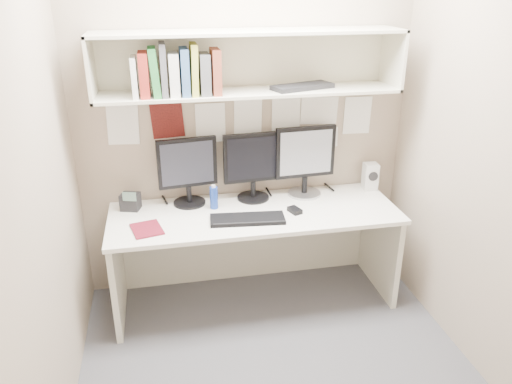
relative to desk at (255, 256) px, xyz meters
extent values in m
cube|color=#46464B|center=(0.00, -0.65, -0.37)|extent=(2.40, 2.00, 0.01)
cube|color=gray|center=(0.00, 0.35, 0.93)|extent=(2.40, 0.02, 2.60)
cube|color=gray|center=(0.00, -1.65, 0.93)|extent=(2.40, 0.02, 2.60)
cube|color=gray|center=(-1.20, -0.65, 0.93)|extent=(0.02, 2.00, 2.60)
cube|color=gray|center=(1.20, -0.65, 0.93)|extent=(0.02, 2.00, 2.60)
cube|color=white|center=(0.00, -0.01, 0.35)|extent=(2.00, 0.70, 0.03)
cube|color=beige|center=(0.00, 0.32, -0.02)|extent=(1.96, 0.02, 0.70)
cube|color=beige|center=(0.00, 0.16, 1.16)|extent=(2.00, 0.38, 0.02)
cube|color=beige|center=(0.00, 0.16, 1.54)|extent=(2.00, 0.38, 0.02)
cube|color=beige|center=(0.00, 0.34, 1.35)|extent=(2.00, 0.02, 0.40)
cube|color=beige|center=(-0.99, 0.16, 1.35)|extent=(0.02, 0.38, 0.40)
cube|color=beige|center=(0.99, 0.16, 1.35)|extent=(0.02, 0.38, 0.40)
cylinder|color=black|center=(-0.44, 0.21, 0.37)|extent=(0.23, 0.23, 0.02)
cylinder|color=black|center=(-0.44, 0.21, 0.44)|extent=(0.04, 0.04, 0.11)
cube|color=black|center=(-0.44, 0.22, 0.67)|extent=(0.42, 0.09, 0.35)
cube|color=black|center=(-0.44, 0.20, 0.67)|extent=(0.36, 0.05, 0.30)
cylinder|color=black|center=(0.03, 0.21, 0.37)|extent=(0.23, 0.23, 0.02)
cylinder|color=black|center=(0.03, 0.21, 0.44)|extent=(0.04, 0.04, 0.12)
cube|color=black|center=(0.03, 0.22, 0.68)|extent=(0.43, 0.06, 0.36)
cube|color=black|center=(0.03, 0.20, 0.68)|extent=(0.37, 0.03, 0.31)
cylinder|color=#A5A5AA|center=(0.42, 0.21, 0.37)|extent=(0.25, 0.25, 0.02)
cylinder|color=black|center=(0.42, 0.21, 0.44)|extent=(0.04, 0.04, 0.12)
cube|color=black|center=(0.42, 0.22, 0.69)|extent=(0.45, 0.06, 0.38)
cube|color=silver|center=(0.42, 0.20, 0.69)|extent=(0.39, 0.03, 0.32)
cube|color=black|center=(-0.08, -0.14, 0.38)|extent=(0.51, 0.22, 0.02)
cube|color=black|center=(0.27, -0.08, 0.38)|extent=(0.09, 0.12, 0.03)
cube|color=beige|center=(0.94, 0.22, 0.47)|extent=(0.11, 0.11, 0.21)
cylinder|color=black|center=(0.94, 0.16, 0.49)|extent=(0.07, 0.01, 0.07)
cylinder|color=navy|center=(-0.27, 0.10, 0.44)|extent=(0.06, 0.06, 0.16)
cylinder|color=white|center=(-0.27, 0.10, 0.53)|extent=(0.03, 0.03, 0.02)
cube|color=maroon|center=(-0.74, -0.15, 0.37)|extent=(0.23, 0.26, 0.01)
cube|color=black|center=(-0.84, 0.20, 0.42)|extent=(0.15, 0.14, 0.12)
cube|color=#4C6659|center=(-0.84, 0.14, 0.48)|extent=(0.09, 0.04, 0.06)
cube|color=silver|center=(-0.73, 0.10, 1.30)|extent=(0.03, 0.20, 0.24)
cube|color=maroon|center=(-0.67, 0.10, 1.31)|extent=(0.06, 0.20, 0.27)
cube|color=#257132|center=(-0.61, 0.10, 1.32)|extent=(0.05, 0.20, 0.30)
cube|color=#454549|center=(-0.55, 0.10, 1.34)|extent=(0.04, 0.20, 0.32)
cube|color=silver|center=(-0.49, 0.10, 1.30)|extent=(0.06, 0.20, 0.26)
cube|color=#335381|center=(-0.42, 0.10, 1.32)|extent=(0.05, 0.20, 0.29)
cube|color=#ACAB39|center=(-0.37, 0.10, 1.33)|extent=(0.04, 0.20, 0.32)
cube|color=#49494B|center=(-0.30, 0.10, 1.30)|extent=(0.06, 0.20, 0.25)
cube|color=brown|center=(-0.23, 0.10, 1.31)|extent=(0.05, 0.20, 0.28)
cube|color=black|center=(0.35, 0.13, 1.19)|extent=(0.45, 0.28, 0.03)
camera|label=1|loc=(-0.60, -3.08, 1.85)|focal=35.00mm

